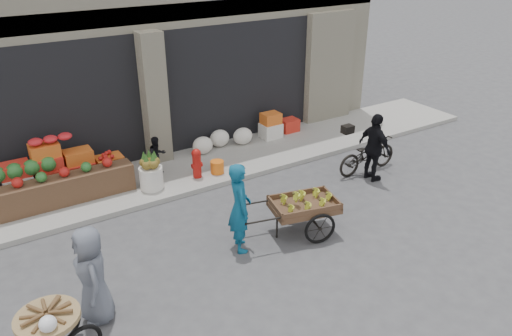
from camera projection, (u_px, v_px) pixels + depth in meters
ground at (269, 263)px, 8.84m from camera, size 80.00×80.00×0.00m
sidewalk at (174, 174)px, 11.94m from camera, size 18.00×2.20×0.12m
building at (106, 10)px, 13.51m from camera, size 14.00×6.45×7.00m
fruit_display at (60, 171)px, 10.69m from camera, size 3.10×1.12×1.24m
pineapple_bin at (151, 178)px, 11.06m from camera, size 0.52×0.52×0.50m
fire_hydrant at (197, 162)px, 11.50m from camera, size 0.22×0.22×0.71m
orange_bucket at (217, 167)px, 11.80m from camera, size 0.32×0.32×0.30m
right_bay_goods at (254, 131)px, 13.50m from camera, size 3.35×0.60×0.70m
seated_person at (157, 156)px, 11.62m from camera, size 0.51×0.43×0.93m
banana_cart at (302, 204)px, 9.46m from camera, size 2.25×1.29×0.88m
vendor_woman at (240, 207)px, 8.91m from camera, size 0.58×0.72×1.72m
tricycle_cart at (50, 332)px, 6.56m from camera, size 1.46×1.04×0.95m
vendor_grey at (92, 275)px, 7.29m from camera, size 0.56×0.81×1.57m
bicycle at (367, 154)px, 12.02m from camera, size 1.72×0.60×0.90m
cyclist at (375, 148)px, 11.46m from camera, size 0.40×0.95×1.63m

